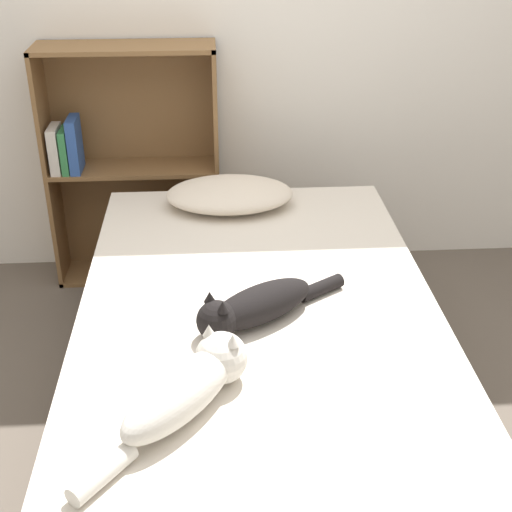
# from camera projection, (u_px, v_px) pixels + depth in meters

# --- Properties ---
(ground_plane) EXTENTS (8.00, 8.00, 0.00)m
(ground_plane) POSITION_uv_depth(u_px,v_px,m) (259.00, 431.00, 2.61)
(ground_plane) COLOR brown
(wall_back) EXTENTS (8.00, 0.06, 2.50)m
(wall_back) POSITION_uv_depth(u_px,v_px,m) (238.00, 10.00, 3.22)
(wall_back) COLOR white
(wall_back) RESTS_ON ground_plane
(bed) EXTENTS (1.21, 1.98, 0.55)m
(bed) POSITION_uv_depth(u_px,v_px,m) (259.00, 372.00, 2.48)
(bed) COLOR brown
(bed) RESTS_ON ground_plane
(pillow) EXTENTS (0.53, 0.36, 0.11)m
(pillow) POSITION_uv_depth(u_px,v_px,m) (230.00, 194.00, 3.00)
(pillow) COLOR beige
(pillow) RESTS_ON bed
(cat_light) EXTENTS (0.44, 0.53, 0.17)m
(cat_light) POSITION_uv_depth(u_px,v_px,m) (189.00, 386.00, 1.87)
(cat_light) COLOR beige
(cat_light) RESTS_ON bed
(cat_dark) EXTENTS (0.50, 0.37, 0.15)m
(cat_dark) POSITION_uv_depth(u_px,v_px,m) (253.00, 307.00, 2.22)
(cat_dark) COLOR black
(cat_dark) RESTS_ON bed
(bookshelf) EXTENTS (0.80, 0.26, 1.14)m
(bookshelf) POSITION_uv_depth(u_px,v_px,m) (129.00, 162.00, 3.39)
(bookshelf) COLOR brown
(bookshelf) RESTS_ON ground_plane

